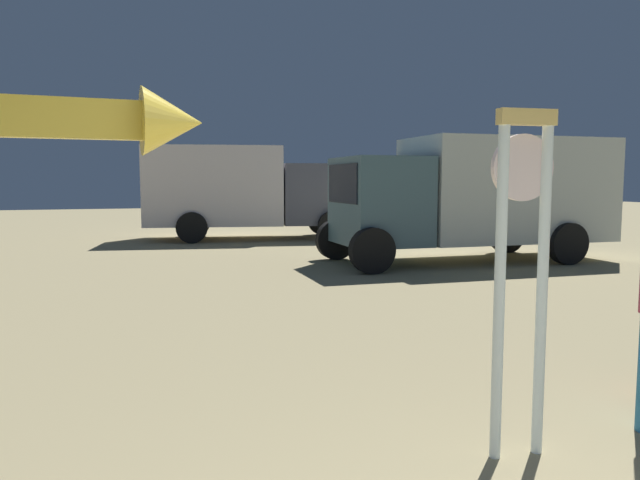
# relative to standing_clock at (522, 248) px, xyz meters

# --- Properties ---
(standing_clock) EXTENTS (0.42, 0.12, 2.24)m
(standing_clock) POSITION_rel_standing_clock_xyz_m (0.00, 0.00, 0.00)
(standing_clock) COLOR white
(standing_clock) RESTS_ON ground_plane
(arrow_sign) EXTENTS (0.95, 0.26, 2.34)m
(arrow_sign) POSITION_rel_standing_clock_xyz_m (-2.71, -0.91, 0.18)
(arrow_sign) COLOR #926845
(arrow_sign) RESTS_ON ground_plane
(box_truck_near) EXTENTS (6.45, 2.63, 2.73)m
(box_truck_near) POSITION_rel_standing_clock_xyz_m (5.21, 8.41, 0.15)
(box_truck_near) COLOR silver
(box_truck_near) RESTS_ON ground_plane
(box_truck_far) EXTENTS (6.29, 3.31, 2.82)m
(box_truck_far) POSITION_rel_standing_clock_xyz_m (1.02, 15.16, 0.18)
(box_truck_far) COLOR silver
(box_truck_far) RESTS_ON ground_plane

